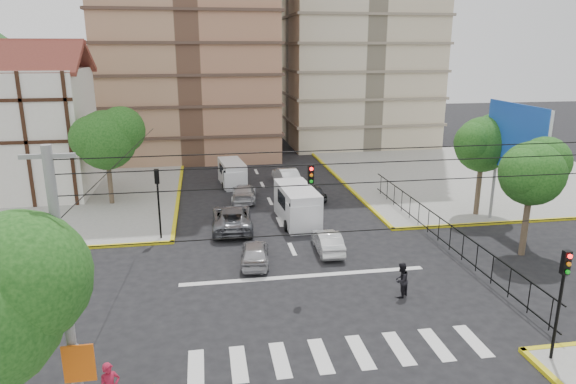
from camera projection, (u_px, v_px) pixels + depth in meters
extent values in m
plane|color=black|center=(309.00, 286.00, 25.81)|extent=(160.00, 160.00, 0.00)
cube|color=gray|center=(18.00, 194.00, 41.58)|extent=(26.00, 26.00, 0.15)
cube|color=gray|center=(475.00, 175.00, 47.95)|extent=(26.00, 26.00, 0.15)
cube|color=silver|center=(341.00, 354.00, 20.11)|extent=(12.00, 2.40, 0.01)
cube|color=silver|center=(305.00, 276.00, 26.94)|extent=(13.00, 0.40, 0.01)
cube|color=silver|center=(22.00, 134.00, 40.40)|extent=(10.00, 8.00, 10.00)
cube|color=maroon|center=(2.00, 57.00, 36.99)|extent=(10.80, 4.25, 2.65)
cube|color=maroon|center=(19.00, 56.00, 40.59)|extent=(10.80, 4.25, 2.65)
cylinder|color=slate|center=(528.00, 208.00, 31.32)|extent=(0.20, 0.20, 4.00)
cylinder|color=slate|center=(493.00, 190.00, 35.12)|extent=(0.20, 0.20, 4.00)
cube|color=silver|center=(517.00, 137.00, 32.13)|extent=(0.25, 6.00, 4.00)
cube|color=blue|center=(514.00, 137.00, 32.10)|extent=(0.08, 6.20, 4.20)
sphere|color=#154112|center=(21.00, 279.00, 13.47)|extent=(3.68, 3.68, 3.68)
cylinder|color=#473828|center=(526.00, 220.00, 29.20)|extent=(0.36, 0.36, 4.20)
sphere|color=#154112|center=(532.00, 173.00, 28.45)|extent=(3.60, 3.60, 3.60)
sphere|color=#154112|center=(545.00, 162.00, 28.73)|extent=(2.88, 2.88, 2.88)
sphere|color=#154112|center=(524.00, 172.00, 28.01)|extent=(2.70, 2.70, 2.70)
cylinder|color=#473828|center=(479.00, 185.00, 35.97)|extent=(0.36, 0.36, 4.48)
sphere|color=#154112|center=(483.00, 144.00, 35.17)|extent=(3.80, 3.80, 3.80)
sphere|color=#154112|center=(494.00, 135.00, 35.45)|extent=(3.04, 3.04, 3.04)
sphere|color=#154112|center=(475.00, 143.00, 34.71)|extent=(2.85, 2.85, 2.85)
cylinder|color=#473828|center=(110.00, 178.00, 38.51)|extent=(0.36, 0.36, 4.20)
sphere|color=#154112|center=(106.00, 140.00, 37.71)|extent=(4.40, 4.40, 4.40)
sphere|color=#154112|center=(121.00, 130.00, 37.99)|extent=(3.52, 3.52, 3.52)
sphere|color=#154112|center=(92.00, 138.00, 37.23)|extent=(3.30, 3.30, 3.30)
cylinder|color=black|center=(557.00, 317.00, 19.13)|extent=(0.12, 0.12, 3.50)
cube|color=black|center=(566.00, 262.00, 18.53)|extent=(0.28, 0.22, 0.90)
sphere|color=#FF0C0C|center=(567.00, 255.00, 18.45)|extent=(0.17, 0.17, 0.17)
cylinder|color=black|center=(159.00, 211.00, 31.45)|extent=(0.12, 0.12, 3.50)
cube|color=black|center=(157.00, 176.00, 30.85)|extent=(0.28, 0.22, 0.90)
sphere|color=#FF0C0C|center=(156.00, 172.00, 30.77)|extent=(0.17, 0.17, 0.17)
cube|color=black|center=(311.00, 174.00, 24.23)|extent=(0.28, 0.22, 0.90)
cylinder|color=black|center=(372.00, 230.00, 15.56)|extent=(18.00, 0.03, 0.03)
cylinder|color=slate|center=(66.00, 301.00, 14.57)|extent=(0.28, 0.28, 9.00)
cube|color=slate|center=(47.00, 156.00, 13.42)|extent=(1.40, 0.12, 0.12)
cube|color=#E5590C|center=(79.00, 364.00, 14.88)|extent=(0.90, 0.06, 1.20)
cube|color=silver|center=(297.00, 205.00, 35.02)|extent=(2.45, 5.46, 2.46)
cube|color=silver|center=(303.00, 217.00, 33.03)|extent=(2.10, 1.40, 1.71)
cube|color=black|center=(304.00, 210.00, 32.52)|extent=(1.98, 0.22, 0.96)
cylinder|color=black|center=(286.00, 226.00, 33.46)|extent=(0.25, 0.75, 0.75)
cylinder|color=black|center=(317.00, 224.00, 33.79)|extent=(0.25, 0.75, 0.75)
cylinder|color=black|center=(279.00, 210.00, 36.71)|extent=(0.25, 0.75, 0.75)
cylinder|color=black|center=(306.00, 208.00, 37.03)|extent=(0.25, 0.75, 0.75)
cube|color=silver|center=(232.00, 173.00, 44.56)|extent=(2.32, 4.71, 2.08)
cube|color=silver|center=(234.00, 180.00, 42.88)|extent=(1.83, 1.28, 1.45)
cube|color=black|center=(234.00, 175.00, 42.44)|extent=(1.68, 0.29, 0.82)
cylinder|color=black|center=(223.00, 186.00, 43.24)|extent=(0.25, 0.63, 0.63)
cylinder|color=black|center=(244.00, 185.00, 43.52)|extent=(0.25, 0.63, 0.63)
cylinder|color=black|center=(222.00, 178.00, 46.00)|extent=(0.25, 0.63, 0.63)
cylinder|color=black|center=(241.00, 177.00, 46.27)|extent=(0.25, 0.63, 0.63)
imported|color=#A4A3A8|center=(255.00, 253.00, 28.34)|extent=(1.95, 3.95, 1.30)
imported|color=silver|center=(328.00, 242.00, 30.00)|extent=(1.46, 3.87, 1.26)
imported|color=slate|center=(232.00, 218.00, 33.77)|extent=(2.76, 5.61, 1.53)
imported|color=silver|center=(244.00, 193.00, 40.01)|extent=(2.28, 4.65, 1.30)
imported|color=#2A2B2D|center=(311.00, 192.00, 40.31)|extent=(2.07, 3.98, 1.29)
imported|color=white|center=(286.00, 176.00, 44.85)|extent=(2.02, 4.61, 1.47)
imported|color=black|center=(401.00, 280.00, 24.50)|extent=(1.07, 1.05, 1.74)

